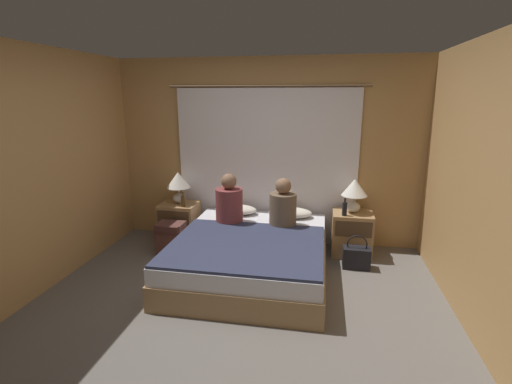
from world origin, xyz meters
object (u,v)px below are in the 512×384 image
(person_right_in_bed, at_px, (283,207))
(beer_bottle_on_left_stand, at_px, (183,201))
(person_left_in_bed, at_px, (229,203))
(nightstand_right, at_px, (352,233))
(lamp_left, at_px, (178,183))
(backpack_on_floor, at_px, (171,236))
(pillow_right, at_px, (290,212))
(beer_bottle_on_right_stand, at_px, (345,209))
(pillow_left, at_px, (236,209))
(nightstand_left, at_px, (180,223))
(handbag_on_floor, at_px, (356,257))
(bed, at_px, (251,255))
(lamp_right, at_px, (354,190))

(person_right_in_bed, distance_m, beer_bottle_on_left_stand, 1.37)
(person_left_in_bed, bearing_deg, beer_bottle_on_left_stand, 164.13)
(nightstand_right, distance_m, lamp_left, 2.41)
(lamp_left, height_order, backpack_on_floor, lamp_left)
(lamp_left, distance_m, beer_bottle_on_left_stand, 0.29)
(nightstand_right, xyz_separation_m, lamp_left, (-2.34, 0.03, 0.57))
(pillow_right, relative_size, beer_bottle_on_right_stand, 2.53)
(lamp_left, xyz_separation_m, person_left_in_bed, (0.80, -0.35, -0.14))
(pillow_left, bearing_deg, nightstand_right, -1.41)
(nightstand_left, bearing_deg, nightstand_right, 0.00)
(nightstand_left, xyz_separation_m, beer_bottle_on_right_stand, (2.22, -0.13, 0.37))
(beer_bottle_on_right_stand, relative_size, handbag_on_floor, 0.55)
(person_left_in_bed, distance_m, backpack_on_floor, 0.90)
(handbag_on_floor, bearing_deg, bed, -163.51)
(pillow_right, bearing_deg, person_left_in_bed, -153.71)
(bed, relative_size, pillow_right, 3.53)
(person_right_in_bed, relative_size, beer_bottle_on_right_stand, 2.67)
(person_left_in_bed, height_order, beer_bottle_on_left_stand, person_left_in_bed)
(bed, distance_m, nightstand_left, 1.40)
(lamp_left, bearing_deg, backpack_on_floor, -84.55)
(pillow_right, xyz_separation_m, backpack_on_floor, (-1.50, -0.45, -0.27))
(lamp_left, bearing_deg, person_left_in_bed, -23.81)
(nightstand_left, bearing_deg, bed, -33.08)
(pillow_right, bearing_deg, beer_bottle_on_right_stand, -13.90)
(bed, height_order, person_right_in_bed, person_right_in_bed)
(beer_bottle_on_right_stand, distance_m, backpack_on_floor, 2.24)
(backpack_on_floor, bearing_deg, pillow_right, 16.59)
(pillow_left, relative_size, backpack_on_floor, 1.36)
(pillow_left, xyz_separation_m, handbag_on_floor, (1.58, -0.44, -0.37))
(nightstand_left, bearing_deg, pillow_left, 2.71)
(nightstand_left, bearing_deg, person_left_in_bed, -22.06)
(pillow_right, bearing_deg, lamp_right, -0.65)
(person_left_in_bed, bearing_deg, bed, -49.99)
(beer_bottle_on_right_stand, bearing_deg, lamp_left, 175.88)
(beer_bottle_on_left_stand, xyz_separation_m, beer_bottle_on_right_stand, (2.11, 0.00, 0.01))
(nightstand_right, bearing_deg, lamp_right, 90.00)
(nightstand_right, bearing_deg, handbag_on_floor, -84.68)
(lamp_right, xyz_separation_m, backpack_on_floor, (-2.30, -0.44, -0.61))
(nightstand_right, distance_m, person_right_in_bed, 1.01)
(nightstand_right, bearing_deg, person_left_in_bed, -168.03)
(bed, xyz_separation_m, backpack_on_floor, (-1.13, 0.35, 0.01))
(bed, relative_size, backpack_on_floor, 4.81)
(beer_bottle_on_left_stand, xyz_separation_m, handbag_on_floor, (2.26, -0.27, -0.51))
(beer_bottle_on_right_stand, xyz_separation_m, handbag_on_floor, (0.15, -0.27, -0.51))
(pillow_right, height_order, beer_bottle_on_left_stand, beer_bottle_on_left_stand)
(person_left_in_bed, bearing_deg, nightstand_left, 157.94)
(nightstand_right, relative_size, pillow_right, 0.98)
(bed, bearing_deg, lamp_left, 145.94)
(bed, relative_size, handbag_on_floor, 4.86)
(beer_bottle_on_left_stand, bearing_deg, person_right_in_bed, -8.14)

